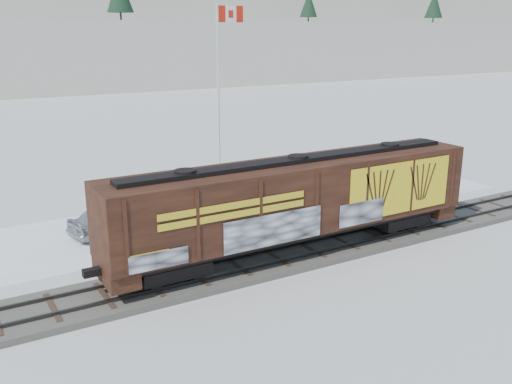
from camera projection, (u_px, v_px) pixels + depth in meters
ground at (274, 262)px, 26.66m from camera, size 500.00×500.00×0.00m
rail_track at (274, 259)px, 26.62m from camera, size 50.00×3.40×0.43m
parking_strip at (205, 218)px, 32.88m from camera, size 40.00×8.00×0.03m
hopper_railcar at (297, 199)px, 26.46m from camera, size 18.61×3.06×4.44m
flagpole at (221, 125)px, 37.08m from camera, size 2.30×0.90×12.11m
car_silver at (114, 218)px, 30.20m from camera, size 5.17×2.99×1.65m
car_white at (225, 205)px, 32.61m from camera, size 5.12×3.26×1.59m
car_dark at (284, 187)px, 36.27m from camera, size 5.64×3.22×1.54m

